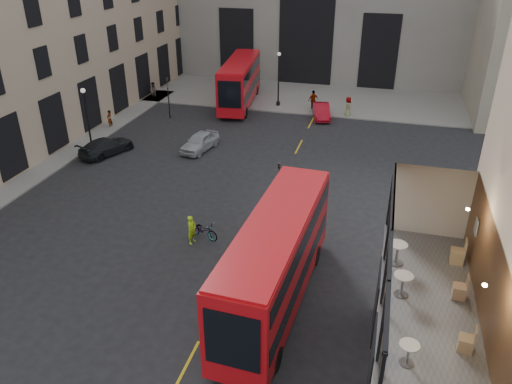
% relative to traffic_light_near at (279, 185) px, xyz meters
% --- Properties ---
extents(ground, '(140.00, 140.00, 0.00)m').
position_rel_traffic_light_near_xyz_m(ground, '(1.00, -12.00, -2.42)').
color(ground, black).
rests_on(ground, ground).
extents(host_frontage, '(3.00, 11.00, 4.50)m').
position_rel_traffic_light_near_xyz_m(host_frontage, '(7.50, -12.00, -0.17)').
color(host_frontage, tan).
rests_on(host_frontage, ground).
extents(cafe_floor, '(3.00, 10.00, 0.10)m').
position_rel_traffic_light_near_xyz_m(cafe_floor, '(7.50, -12.00, 2.12)').
color(cafe_floor, slate).
rests_on(cafe_floor, host_frontage).
extents(pavement_far, '(40.00, 12.00, 0.12)m').
position_rel_traffic_light_near_xyz_m(pavement_far, '(-5.00, 26.00, -2.36)').
color(pavement_far, slate).
rests_on(pavement_far, ground).
extents(traffic_light_near, '(0.16, 0.20, 3.80)m').
position_rel_traffic_light_near_xyz_m(traffic_light_near, '(0.00, 0.00, 0.00)').
color(traffic_light_near, black).
rests_on(traffic_light_near, ground).
extents(traffic_light_far, '(0.16, 0.20, 3.80)m').
position_rel_traffic_light_near_xyz_m(traffic_light_far, '(-14.00, 16.00, 0.00)').
color(traffic_light_far, black).
rests_on(traffic_light_far, ground).
extents(street_lamp_a, '(0.36, 0.36, 5.33)m').
position_rel_traffic_light_near_xyz_m(street_lamp_a, '(-16.00, 6.00, -0.03)').
color(street_lamp_a, black).
rests_on(street_lamp_a, ground).
extents(street_lamp_b, '(0.36, 0.36, 5.33)m').
position_rel_traffic_light_near_xyz_m(street_lamp_b, '(-5.00, 22.00, -0.03)').
color(street_lamp_b, black).
rests_on(street_lamp_b, ground).
extents(bus_near, '(3.09, 11.20, 4.42)m').
position_rel_traffic_light_near_xyz_m(bus_near, '(1.50, -7.14, 0.06)').
color(bus_near, '#B70C12').
rests_on(bus_near, ground).
extents(bus_far, '(3.89, 11.34, 4.43)m').
position_rel_traffic_light_near_xyz_m(bus_far, '(-8.81, 21.61, 0.07)').
color(bus_far, red).
rests_on(bus_far, ground).
extents(car_a, '(2.37, 4.32, 1.39)m').
position_rel_traffic_light_near_xyz_m(car_a, '(-8.46, 9.32, -1.73)').
color(car_a, '#9FA2A7').
rests_on(car_a, ground).
extents(car_b, '(2.29, 4.22, 1.32)m').
position_rel_traffic_light_near_xyz_m(car_b, '(-0.33, 19.60, -1.76)').
color(car_b, '#A60A19').
rests_on(car_b, ground).
extents(car_c, '(3.36, 4.88, 1.31)m').
position_rel_traffic_light_near_xyz_m(car_c, '(-15.13, 6.60, -1.77)').
color(car_c, black).
rests_on(car_c, ground).
extents(bicycle, '(2.02, 1.24, 1.00)m').
position_rel_traffic_light_near_xyz_m(bicycle, '(-3.64, -2.79, -1.92)').
color(bicycle, gray).
rests_on(bicycle, ground).
extents(cyclist, '(0.56, 0.70, 1.67)m').
position_rel_traffic_light_near_xyz_m(cyclist, '(-4.06, -3.46, -1.59)').
color(cyclist, '#A8DF17').
rests_on(cyclist, ground).
extents(pedestrian_a, '(0.99, 0.85, 1.75)m').
position_rel_traffic_light_near_xyz_m(pedestrian_a, '(-18.00, 21.12, -1.55)').
color(pedestrian_a, gray).
rests_on(pedestrian_a, ground).
extents(pedestrian_b, '(1.46, 1.29, 1.96)m').
position_rel_traffic_light_near_xyz_m(pedestrian_b, '(-10.28, 22.14, -1.45)').
color(pedestrian_b, gray).
rests_on(pedestrian_b, ground).
extents(pedestrian_c, '(1.15, 1.08, 1.91)m').
position_rel_traffic_light_near_xyz_m(pedestrian_c, '(-1.49, 21.93, -1.47)').
color(pedestrian_c, gray).
rests_on(pedestrian_c, ground).
extents(pedestrian_d, '(0.83, 1.04, 1.87)m').
position_rel_traffic_light_near_xyz_m(pedestrian_d, '(2.00, 20.66, -1.49)').
color(pedestrian_d, gray).
rests_on(pedestrian_d, ground).
extents(pedestrian_e, '(0.42, 0.61, 1.59)m').
position_rel_traffic_light_near_xyz_m(pedestrian_e, '(-18.00, 12.14, -1.63)').
color(pedestrian_e, gray).
rests_on(pedestrian_e, ground).
extents(cafe_table_near, '(0.56, 0.56, 0.70)m').
position_rel_traffic_light_near_xyz_m(cafe_table_near, '(6.80, -14.19, 2.64)').
color(cafe_table_near, white).
rests_on(cafe_table_near, cafe_floor).
extents(cafe_table_mid, '(0.64, 0.64, 0.80)m').
position_rel_traffic_light_near_xyz_m(cafe_table_mid, '(6.62, -11.17, 2.70)').
color(cafe_table_mid, silver).
rests_on(cafe_table_mid, cafe_floor).
extents(cafe_table_far, '(0.66, 0.66, 0.83)m').
position_rel_traffic_light_near_xyz_m(cafe_table_far, '(6.42, -9.39, 2.73)').
color(cafe_table_far, silver).
rests_on(cafe_table_far, cafe_floor).
extents(cafe_chair_b, '(0.47, 0.47, 0.84)m').
position_rel_traffic_light_near_xyz_m(cafe_chair_b, '(8.42, -13.23, 2.43)').
color(cafe_chair_b, tan).
rests_on(cafe_chair_b, cafe_floor).
extents(cafe_chair_c, '(0.43, 0.43, 0.85)m').
position_rel_traffic_light_near_xyz_m(cafe_chair_c, '(8.45, -10.80, 2.43)').
color(cafe_chair_c, tan).
rests_on(cafe_chair_c, cafe_floor).
extents(cafe_chair_d, '(0.50, 0.50, 0.96)m').
position_rel_traffic_light_near_xyz_m(cafe_chair_d, '(8.55, -8.74, 2.47)').
color(cafe_chair_d, tan).
rests_on(cafe_chair_d, cafe_floor).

